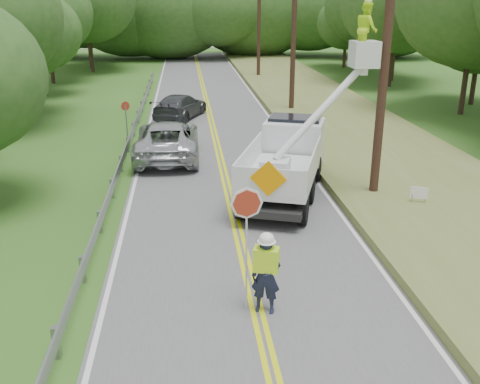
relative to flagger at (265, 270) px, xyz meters
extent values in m
plane|color=#2B5119|center=(-0.17, -2.22, -1.05)|extent=(140.00, 140.00, 0.00)
cube|color=#545457|center=(-0.17, 11.78, -1.04)|extent=(7.20, 96.00, 0.02)
cube|color=#D5DE0F|center=(-0.27, 11.78, -1.03)|extent=(0.12, 96.00, 0.00)
cube|color=#D5DE0F|center=(-0.07, 11.78, -1.03)|extent=(0.12, 96.00, 0.00)
cube|color=silver|center=(-3.62, 11.78, -1.03)|extent=(0.12, 96.00, 0.00)
cube|color=silver|center=(3.28, 11.78, -1.03)|extent=(0.12, 96.00, 0.00)
cube|color=gray|center=(-4.27, -1.22, -0.70)|extent=(0.12, 0.14, 0.70)
cube|color=gray|center=(-4.27, 1.78, -0.70)|extent=(0.12, 0.14, 0.70)
cube|color=gray|center=(-4.27, 4.78, -0.70)|extent=(0.12, 0.14, 0.70)
cube|color=gray|center=(-4.27, 7.78, -0.70)|extent=(0.12, 0.14, 0.70)
cube|color=gray|center=(-4.27, 10.78, -0.70)|extent=(0.12, 0.14, 0.70)
cube|color=gray|center=(-4.27, 13.78, -0.70)|extent=(0.12, 0.14, 0.70)
cube|color=gray|center=(-4.27, 16.78, -0.70)|extent=(0.12, 0.14, 0.70)
cube|color=gray|center=(-4.27, 19.78, -0.70)|extent=(0.12, 0.14, 0.70)
cube|color=gray|center=(-4.27, 22.78, -0.70)|extent=(0.12, 0.14, 0.70)
cube|color=gray|center=(-4.27, 25.78, -0.70)|extent=(0.12, 0.14, 0.70)
cube|color=gray|center=(-4.27, 28.78, -0.70)|extent=(0.12, 0.14, 0.70)
cube|color=gray|center=(-4.27, 31.78, -0.70)|extent=(0.12, 0.14, 0.70)
cube|color=gray|center=(-4.27, 34.78, -0.70)|extent=(0.12, 0.14, 0.70)
cube|color=gray|center=(-4.17, 12.78, -0.45)|extent=(0.05, 48.00, 0.34)
cylinder|color=black|center=(4.83, 6.78, 3.95)|extent=(0.30, 0.30, 10.00)
cylinder|color=black|center=(4.83, 21.78, 3.95)|extent=(0.30, 0.30, 10.00)
cylinder|color=black|center=(4.83, 36.78, 3.95)|extent=(0.30, 0.30, 10.00)
cube|color=#62682F|center=(6.93, 11.78, -0.90)|extent=(7.00, 96.00, 0.30)
cylinder|color=#332319|center=(-11.22, 22.75, 0.36)|extent=(0.32, 0.32, 2.81)
ellipsoid|color=#284F1C|center=(-11.22, 22.75, 3.80)|extent=(6.57, 6.57, 5.78)
cylinder|color=#332319|center=(-11.56, 29.56, 0.23)|extent=(0.32, 0.32, 2.57)
ellipsoid|color=#284F1C|center=(-11.56, 29.56, 3.37)|extent=(5.99, 5.99, 5.27)
cylinder|color=#332319|center=(-12.34, 35.66, 0.55)|extent=(0.32, 0.32, 3.19)
ellipsoid|color=#284F1C|center=(-12.34, 35.66, 4.44)|extent=(7.44, 7.44, 6.55)
cylinder|color=#332319|center=(-10.16, 42.33, 0.85)|extent=(0.32, 0.32, 3.80)
cylinder|color=#332319|center=(-10.81, 45.66, 0.71)|extent=(0.32, 0.32, 3.52)
ellipsoid|color=#284F1C|center=(-10.81, 45.66, 5.01)|extent=(8.20, 8.20, 7.22)
cylinder|color=#332319|center=(14.92, 20.28, 0.88)|extent=(0.32, 0.32, 3.86)
cylinder|color=#332319|center=(17.16, 23.27, 0.38)|extent=(0.32, 0.32, 2.85)
cylinder|color=#332319|center=(14.54, 31.16, 0.78)|extent=(0.32, 0.32, 3.66)
ellipsoid|color=#284F1C|center=(14.54, 31.16, 5.26)|extent=(8.55, 8.55, 7.53)
cylinder|color=#332319|center=(15.83, 34.11, 0.98)|extent=(0.32, 0.32, 4.06)
cylinder|color=#332319|center=(15.37, 40.24, 0.66)|extent=(0.32, 0.32, 3.42)
ellipsoid|color=#284F1C|center=(15.37, 40.24, 4.84)|extent=(7.97, 7.97, 7.02)
cylinder|color=#332319|center=(14.44, 43.51, 0.20)|extent=(0.32, 0.32, 2.49)
ellipsoid|color=#284F1C|center=(14.44, 43.51, 3.25)|extent=(5.82, 5.82, 5.12)
ellipsoid|color=#284F1C|center=(-17.21, 55.72, 4.45)|extent=(14.04, 10.53, 10.53)
ellipsoid|color=#284F1C|center=(-12.31, 55.06, 4.45)|extent=(11.76, 8.82, 8.82)
ellipsoid|color=#284F1C|center=(-7.49, 54.19, 4.45)|extent=(14.12, 10.59, 10.59)
ellipsoid|color=#284F1C|center=(-3.16, 53.93, 4.45)|extent=(14.86, 11.15, 11.15)
ellipsoid|color=#284F1C|center=(2.29, 52.18, 4.45)|extent=(10.88, 8.16, 8.16)
ellipsoid|color=#284F1C|center=(6.89, 55.57, 4.45)|extent=(15.24, 11.43, 11.43)
ellipsoid|color=#284F1C|center=(13.34, 54.76, 4.45)|extent=(13.06, 9.79, 9.79)
ellipsoid|color=#284F1C|center=(17.27, 53.87, 4.45)|extent=(11.05, 8.29, 8.29)
ellipsoid|color=#284F1C|center=(21.96, 51.85, 4.45)|extent=(14.52, 10.89, 10.89)
imported|color=#191E33|center=(0.01, -0.01, -0.14)|extent=(0.74, 0.60, 1.77)
cube|color=#AADB1B|center=(0.01, -0.01, 0.26)|extent=(0.62, 0.48, 0.54)
ellipsoid|color=white|center=(0.01, -0.01, 0.75)|extent=(0.33, 0.33, 0.26)
cylinder|color=#B7B7B7|center=(-0.40, 0.18, 0.21)|extent=(0.04, 0.04, 2.48)
cylinder|color=maroon|center=(-0.40, 0.18, 1.51)|extent=(0.71, 0.09, 0.71)
cylinder|color=black|center=(0.04, 5.37, -0.57)|extent=(0.58, 0.97, 0.93)
cylinder|color=black|center=(1.87, 4.74, -0.57)|extent=(0.58, 0.97, 0.93)
cylinder|color=black|center=(0.67, 7.20, -0.57)|extent=(0.58, 0.97, 0.93)
cylinder|color=black|center=(2.50, 6.57, -0.57)|extent=(0.58, 0.97, 0.93)
cylinder|color=black|center=(1.46, 9.49, -0.57)|extent=(0.58, 0.97, 0.93)
cylinder|color=black|center=(3.29, 8.85, -0.57)|extent=(0.58, 0.97, 0.93)
cube|color=black|center=(1.68, 7.16, -0.50)|extent=(3.94, 6.52, 0.24)
cube|color=silver|center=(1.46, 6.52, -0.01)|extent=(3.56, 4.94, 0.21)
cube|color=silver|center=(0.43, 6.87, 0.47)|extent=(1.51, 4.23, 0.87)
cube|color=silver|center=(2.50, 6.16, 0.47)|extent=(1.51, 4.23, 0.87)
cube|color=silver|center=(0.74, 4.43, 0.47)|extent=(2.12, 0.78, 0.87)
cube|color=silver|center=(2.54, 9.63, 0.28)|extent=(2.66, 2.45, 1.74)
cube|color=black|center=(2.60, 9.81, 0.91)|extent=(2.24, 1.82, 0.73)
cube|color=silver|center=(1.11, 5.51, 0.47)|extent=(1.11, 1.11, 0.77)
cube|color=silver|center=(4.13, 6.78, 3.89)|extent=(0.82, 0.82, 0.82)
imported|color=#AADB1B|center=(4.13, 6.78, 4.67)|extent=(0.62, 0.80, 1.65)
cube|color=orange|center=(0.72, 4.37, 0.62)|extent=(1.05, 0.40, 1.10)
imported|color=#B4B8BB|center=(-2.44, 12.64, -0.22)|extent=(2.75, 5.83, 1.61)
imported|color=#3E4146|center=(-1.91, 20.82, -0.34)|extent=(3.55, 5.12, 1.38)
cylinder|color=gray|center=(-4.39, 14.92, -0.06)|extent=(0.06, 0.06, 1.98)
cylinder|color=maroon|center=(-4.39, 14.92, 0.84)|extent=(0.39, 0.27, 0.45)
cube|color=white|center=(5.91, 5.51, -0.43)|extent=(0.54, 0.22, 0.40)
cylinder|color=gray|center=(5.69, 5.51, -0.77)|extent=(0.02, 0.02, 0.56)
cylinder|color=gray|center=(6.14, 5.51, -0.77)|extent=(0.02, 0.02, 0.56)
camera|label=1|loc=(-1.62, -10.32, 5.59)|focal=40.24mm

